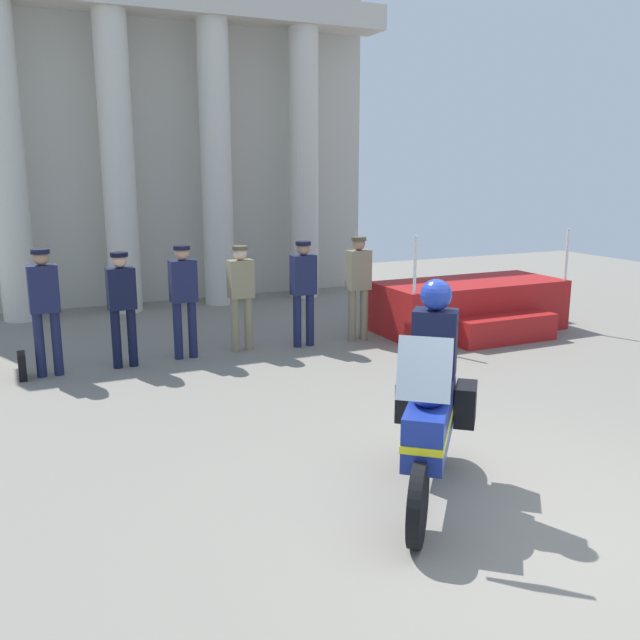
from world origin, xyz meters
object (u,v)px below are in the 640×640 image
(officer_in_row_0, at_px, (45,302))
(motorcycle_with_rider, at_px, (431,409))
(briefcase_on_ground, at_px, (22,366))
(officer_in_row_3, at_px, (241,290))
(officer_in_row_1, at_px, (122,300))
(officer_in_row_2, at_px, (184,293))
(reviewing_stand, at_px, (472,307))
(officer_in_row_4, at_px, (303,285))
(officer_in_row_5, at_px, (358,280))

(officer_in_row_0, xyz_separation_m, motorcycle_with_rider, (2.72, -5.14, -0.23))
(briefcase_on_ground, bearing_deg, officer_in_row_3, 3.13)
(officer_in_row_1, distance_m, officer_in_row_2, 0.91)
(reviewing_stand, distance_m, motorcycle_with_rider, 6.42)
(motorcycle_with_rider, bearing_deg, officer_in_row_4, -151.74)
(officer_in_row_1, xyz_separation_m, motorcycle_with_rider, (1.71, -5.15, -0.18))
(officer_in_row_3, height_order, officer_in_row_5, officer_in_row_5)
(officer_in_row_1, bearing_deg, officer_in_row_4, 178.38)
(briefcase_on_ground, bearing_deg, officer_in_row_5, -0.12)
(reviewing_stand, distance_m, briefcase_on_ground, 7.23)
(officer_in_row_1, bearing_deg, motorcycle_with_rider, 106.60)
(officer_in_row_0, xyz_separation_m, officer_in_row_3, (2.81, 0.18, -0.06))
(officer_in_row_1, relative_size, officer_in_row_4, 0.98)
(officer_in_row_1, height_order, officer_in_row_4, officer_in_row_4)
(reviewing_stand, bearing_deg, briefcase_on_ground, 177.98)
(reviewing_stand, bearing_deg, officer_in_row_2, 175.82)
(officer_in_row_0, relative_size, officer_in_row_1, 1.06)
(reviewing_stand, xyz_separation_m, officer_in_row_4, (-3.08, 0.27, 0.57))
(officer_in_row_5, relative_size, briefcase_on_ground, 4.74)
(reviewing_stand, relative_size, officer_in_row_4, 1.95)
(officer_in_row_0, relative_size, officer_in_row_2, 1.03)
(officer_in_row_1, xyz_separation_m, officer_in_row_3, (1.80, 0.17, -0.01))
(officer_in_row_1, distance_m, briefcase_on_ground, 1.57)
(officer_in_row_1, height_order, officer_in_row_2, officer_in_row_2)
(reviewing_stand, height_order, motorcycle_with_rider, motorcycle_with_rider)
(officer_in_row_2, bearing_deg, officer_in_row_5, 175.78)
(reviewing_stand, relative_size, officer_in_row_0, 1.87)
(reviewing_stand, relative_size, officer_in_row_3, 2.00)
(briefcase_on_ground, bearing_deg, officer_in_row_1, 0.19)
(officer_in_row_5, bearing_deg, officer_in_row_4, -3.25)
(officer_in_row_2, bearing_deg, motorcycle_with_rider, 96.98)
(officer_in_row_4, bearing_deg, officer_in_row_3, -11.08)
(officer_in_row_0, xyz_separation_m, officer_in_row_1, (1.01, 0.01, -0.06))
(officer_in_row_1, height_order, officer_in_row_5, officer_in_row_5)
(officer_in_row_0, height_order, officer_in_row_3, officer_in_row_0)
(officer_in_row_4, height_order, briefcase_on_ground, officer_in_row_4)
(officer_in_row_4, relative_size, motorcycle_with_rider, 0.88)
(reviewing_stand, relative_size, motorcycle_with_rider, 1.71)
(officer_in_row_0, relative_size, motorcycle_with_rider, 0.92)
(officer_in_row_2, bearing_deg, briefcase_on_ground, 0.95)
(officer_in_row_2, height_order, officer_in_row_3, officer_in_row_2)
(officer_in_row_2, relative_size, motorcycle_with_rider, 0.89)
(officer_in_row_1, height_order, officer_in_row_3, officer_in_row_1)
(briefcase_on_ground, bearing_deg, officer_in_row_2, 2.76)
(officer_in_row_1, distance_m, officer_in_row_3, 1.81)
(officer_in_row_2, xyz_separation_m, officer_in_row_3, (0.90, 0.06, -0.03))
(reviewing_stand, distance_m, officer_in_row_3, 4.12)
(officer_in_row_0, relative_size, briefcase_on_ground, 4.83)
(officer_in_row_3, bearing_deg, officer_in_row_4, 168.92)
(officer_in_row_1, xyz_separation_m, briefcase_on_ground, (-1.36, -0.00, -0.79))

